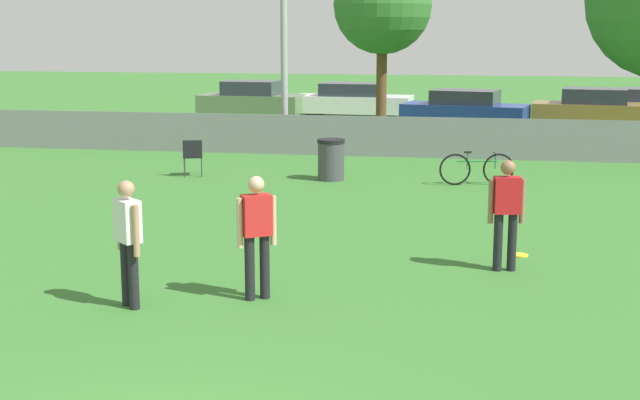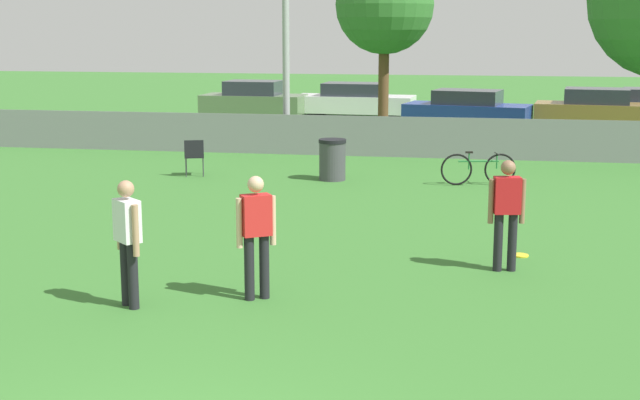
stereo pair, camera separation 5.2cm
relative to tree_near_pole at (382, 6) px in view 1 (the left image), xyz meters
The scene contains 13 objects.
fence_backline 4.87m from the tree_near_pole, 82.71° to the right, with size 27.08×0.07×1.21m.
tree_near_pole is the anchor object (origin of this frame).
player_receiver_white 17.37m from the tree_near_pole, 94.33° to the right, with size 0.42×0.41×1.62m.
player_defender_red 16.72m from the tree_near_pole, 89.30° to the right, with size 0.46×0.38×1.62m.
player_thrower_red 15.18m from the tree_near_pole, 76.82° to the right, with size 0.52×0.28×1.62m.
frisbee_disc 14.63m from the tree_near_pole, 74.94° to the right, with size 0.26×0.26×0.03m.
folding_chair_sideline 8.90m from the tree_near_pole, 116.63° to the right, with size 0.56×0.56×0.87m.
bicycle_sideline 8.73m from the tree_near_pole, 68.03° to the right, with size 1.66×0.51×0.76m.
trash_bin 8.10m from the tree_near_pole, 92.82° to the right, with size 0.63×0.63×0.95m.
parked_car_olive 9.16m from the tree_near_pole, 132.33° to the left, with size 3.99×1.93×1.43m.
parked_car_white 8.24m from the tree_near_pole, 104.83° to the left, with size 4.68×2.00×1.33m.
parked_car_blue 5.75m from the tree_near_pole, 57.47° to the left, with size 4.48×2.54×1.34m.
parked_car_tan 8.84m from the tree_near_pole, 33.19° to the left, with size 4.23×2.19×1.41m.
Camera 1 is at (2.52, -5.88, 3.47)m, focal length 50.00 mm.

